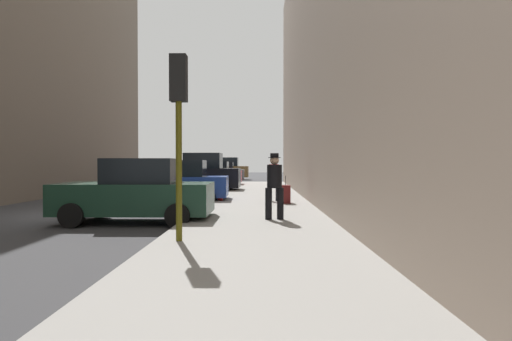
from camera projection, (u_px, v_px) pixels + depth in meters
ground_plane at (74, 214)px, 12.98m from camera, size 120.00×120.00×0.00m
sidewalk at (258, 212)px, 12.92m from camera, size 4.00×40.00×0.15m
parked_dark_green_sedan at (137, 192)px, 11.11m from camera, size 4.20×2.06×1.79m
parked_blue_sedan at (178, 183)px, 16.74m from camera, size 4.25×2.15×1.79m
parked_black_suv at (201, 174)px, 23.03m from camera, size 4.64×2.14×2.25m
parked_red_hatchback at (213, 174)px, 28.89m from camera, size 4.23×2.12×1.79m
parked_gray_coupe at (220, 173)px, 34.50m from camera, size 4.25×2.15×1.79m
parked_bronze_suv at (226, 169)px, 40.43m from camera, size 4.62×2.10×2.25m
fire_hydrant at (220, 192)px, 16.21m from camera, size 0.42×0.22×0.70m
traffic_light at (179, 106)px, 7.71m from camera, size 0.32×0.32×3.60m
pedestrian_in_red_jacket at (274, 177)px, 15.88m from camera, size 0.51×0.42×1.71m
pedestrian_with_fedora at (274, 183)px, 10.69m from camera, size 0.52×0.44×1.78m
rolling_suitcase at (286, 194)px, 15.09m from camera, size 0.38×0.57×1.04m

